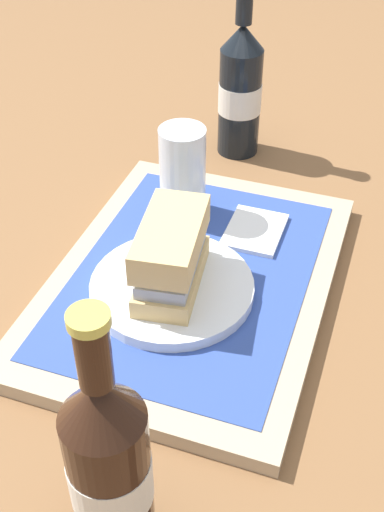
{
  "coord_description": "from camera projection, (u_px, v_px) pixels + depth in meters",
  "views": [
    {
      "loc": [
        -0.56,
        -0.2,
        0.55
      ],
      "look_at": [
        0.0,
        0.0,
        0.05
      ],
      "focal_mm": 46.62,
      "sensor_mm": 36.0,
      "label": 1
    }
  ],
  "objects": [
    {
      "name": "plate",
      "position": [
        172.0,
        287.0,
        0.77
      ],
      "size": [
        0.19,
        0.19,
        0.01
      ],
      "primitive_type": "cylinder",
      "color": "white",
      "rests_on": "placemat"
    },
    {
      "name": "beer_bottle",
      "position": [
        240.0,
        89.0,
        0.99
      ],
      "size": [
        0.07,
        0.07,
        0.27
      ],
      "color": "black",
      "rests_on": "ground_plane"
    },
    {
      "name": "tray",
      "position": [
        192.0,
        281.0,
        0.8
      ],
      "size": [
        0.44,
        0.32,
        0.02
      ],
      "primitive_type": "cube",
      "color": "tan",
      "rests_on": "ground_plane"
    },
    {
      "name": "beer_glass",
      "position": [
        183.0,
        168.0,
        0.85
      ],
      "size": [
        0.06,
        0.06,
        0.12
      ],
      "color": "silver",
      "rests_on": "placemat"
    },
    {
      "name": "second_bottle",
      "position": [
        109.0,
        467.0,
        0.5
      ],
      "size": [
        0.07,
        0.07,
        0.27
      ],
      "color": "black",
      "rests_on": "ground_plane"
    },
    {
      "name": "sandwich",
      "position": [
        172.0,
        252.0,
        0.74
      ],
      "size": [
        0.14,
        0.08,
        0.08
      ],
      "rotation": [
        0.0,
        0.0,
        0.14
      ],
      "color": "tan",
      "rests_on": "plate"
    },
    {
      "name": "placemat",
      "position": [
        192.0,
        275.0,
        0.8
      ],
      "size": [
        0.38,
        0.27,
        0.0
      ],
      "primitive_type": "cube",
      "color": "#2D4793",
      "rests_on": "tray"
    },
    {
      "name": "ground_plane",
      "position": [
        192.0,
        288.0,
        0.81
      ],
      "size": [
        3.0,
        3.0,
        0.0
      ],
      "primitive_type": "plane",
      "color": "brown"
    },
    {
      "name": "napkin_folded",
      "position": [
        255.0,
        231.0,
        0.86
      ],
      "size": [
        0.09,
        0.07,
        0.01
      ],
      "primitive_type": "cube",
      "color": "white",
      "rests_on": "placemat"
    }
  ]
}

